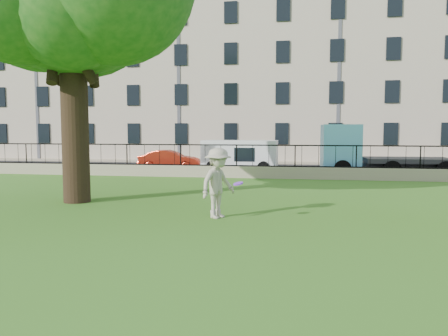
% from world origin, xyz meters
% --- Properties ---
extents(ground, '(120.00, 120.00, 0.00)m').
position_xyz_m(ground, '(0.00, 0.00, 0.00)').
color(ground, '#3A6D19').
rests_on(ground, ground).
extents(retaining_wall, '(50.00, 0.40, 0.60)m').
position_xyz_m(retaining_wall, '(0.00, 12.00, 0.30)').
color(retaining_wall, gray).
rests_on(retaining_wall, ground).
extents(iron_railing, '(50.00, 0.05, 1.13)m').
position_xyz_m(iron_railing, '(0.00, 12.00, 1.15)').
color(iron_railing, black).
rests_on(iron_railing, retaining_wall).
extents(street, '(60.00, 9.00, 0.01)m').
position_xyz_m(street, '(0.00, 16.70, 0.01)').
color(street, black).
rests_on(street, ground).
extents(sidewalk, '(60.00, 1.40, 0.12)m').
position_xyz_m(sidewalk, '(0.00, 21.90, 0.06)').
color(sidewalk, gray).
rests_on(sidewalk, ground).
extents(building_row, '(56.40, 10.40, 13.80)m').
position_xyz_m(building_row, '(0.00, 27.57, 6.92)').
color(building_row, '#B3A48F').
rests_on(building_row, ground).
extents(man, '(1.28, 1.48, 1.98)m').
position_xyz_m(man, '(0.93, 1.59, 0.99)').
color(man, '#B3A791').
rests_on(man, ground).
extents(frisbee, '(0.34, 0.35, 0.12)m').
position_xyz_m(frisbee, '(1.56, 1.16, 1.04)').
color(frisbee, '#832AEE').
extents(red_sedan, '(3.85, 1.62, 1.24)m').
position_xyz_m(red_sedan, '(-4.58, 15.26, 0.62)').
color(red_sedan, red).
rests_on(red_sedan, street).
extents(white_van, '(4.47, 1.85, 1.86)m').
position_xyz_m(white_van, '(-0.28, 15.40, 0.93)').
color(white_van, white).
rests_on(white_van, street).
extents(blue_truck, '(6.68, 2.55, 2.77)m').
position_xyz_m(blue_truck, '(7.75, 14.40, 1.39)').
color(blue_truck, '#61B9E3').
rests_on(blue_truck, street).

